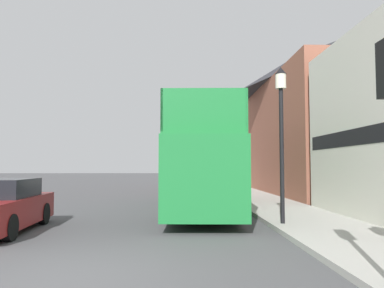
{
  "coord_description": "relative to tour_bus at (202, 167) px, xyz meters",
  "views": [
    {
      "loc": [
        1.87,
        -6.36,
        1.85
      ],
      "look_at": [
        2.39,
        8.58,
        2.74
      ],
      "focal_mm": 35.0,
      "sensor_mm": 36.0,
      "label": 1
    }
  ],
  "objects": [
    {
      "name": "parked_car_far_side",
      "position": [
        -6.01,
        -4.94,
        -1.1
      ],
      "size": [
        1.99,
        4.48,
        1.49
      ],
      "rotation": [
        0.0,
        0.0,
        3.19
      ],
      "color": "maroon",
      "rests_on": "ground_plane"
    },
    {
      "name": "tour_bus",
      "position": [
        0.0,
        0.0,
        0.0
      ],
      "size": [
        3.0,
        11.26,
        4.07
      ],
      "rotation": [
        0.0,
        0.0,
        -0.05
      ],
      "color": "#1E7A38",
      "rests_on": "ground_plane"
    },
    {
      "name": "lamp_post_second",
      "position": [
        2.35,
        5.01,
        1.47
      ],
      "size": [
        0.35,
        0.35,
        4.52
      ],
      "color": "black",
      "rests_on": "sidewalk"
    },
    {
      "name": "parked_car_ahead_of_bus",
      "position": [
        0.63,
        8.84,
        -1.15
      ],
      "size": [
        1.99,
        4.26,
        1.34
      ],
      "rotation": [
        0.0,
        0.0,
        -0.03
      ],
      "color": "black",
      "rests_on": "ground_plane"
    },
    {
      "name": "lamp_post_nearest",
      "position": [
        2.16,
        -4.55,
        1.61
      ],
      "size": [
        0.35,
        0.35,
        4.75
      ],
      "color": "black",
      "rests_on": "sidewalk"
    },
    {
      "name": "brick_terrace_rear",
      "position": [
        7.77,
        11.23,
        3.23
      ],
      "size": [
        6.0,
        20.65,
        10.05
      ],
      "color": "#935642",
      "rests_on": "ground_plane"
    },
    {
      "name": "ground_plane",
      "position": [
        -2.83,
        11.59,
        -1.8
      ],
      "size": [
        144.0,
        144.0,
        0.0
      ],
      "primitive_type": "plane",
      "color": "#4C4C4F"
    },
    {
      "name": "sidewalk",
      "position": [
        3.28,
        8.59,
        -1.73
      ],
      "size": [
        2.98,
        108.0,
        0.14
      ],
      "color": "#ADAAA3",
      "rests_on": "ground_plane"
    }
  ]
}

